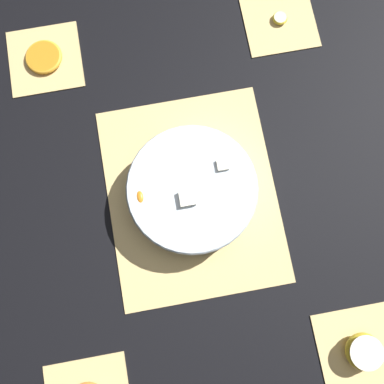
{
  "coord_description": "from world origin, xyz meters",
  "views": [
    {
      "loc": [
        0.17,
        -0.03,
        0.91
      ],
      "look_at": [
        0.0,
        0.0,
        0.03
      ],
      "focal_mm": 42.0,
      "sensor_mm": 36.0,
      "label": 1
    }
  ],
  "objects_px": {
    "apple_half": "(364,352)",
    "orange_slice_whole": "(44,57)",
    "fruit_salad_bowl": "(192,191)",
    "banana_coin_single": "(280,18)"
  },
  "relations": [
    {
      "from": "apple_half",
      "to": "orange_slice_whole",
      "type": "distance_m",
      "value": 0.89
    },
    {
      "from": "fruit_salad_bowl",
      "to": "banana_coin_single",
      "type": "xyz_separation_m",
      "value": [
        -0.36,
        0.26,
        -0.04
      ]
    },
    {
      "from": "fruit_salad_bowl",
      "to": "apple_half",
      "type": "distance_m",
      "value": 0.45
    },
    {
      "from": "orange_slice_whole",
      "to": "apple_half",
      "type": "bearing_deg",
      "value": 36.4
    },
    {
      "from": "fruit_salad_bowl",
      "to": "banana_coin_single",
      "type": "bearing_deg",
      "value": 143.62
    },
    {
      "from": "fruit_salad_bowl",
      "to": "banana_coin_single",
      "type": "distance_m",
      "value": 0.45
    },
    {
      "from": "apple_half",
      "to": "orange_slice_whole",
      "type": "bearing_deg",
      "value": -143.6
    },
    {
      "from": "orange_slice_whole",
      "to": "banana_coin_single",
      "type": "distance_m",
      "value": 0.53
    },
    {
      "from": "fruit_salad_bowl",
      "to": "orange_slice_whole",
      "type": "height_order",
      "value": "fruit_salad_bowl"
    },
    {
      "from": "apple_half",
      "to": "orange_slice_whole",
      "type": "relative_size",
      "value": 0.87
    }
  ]
}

